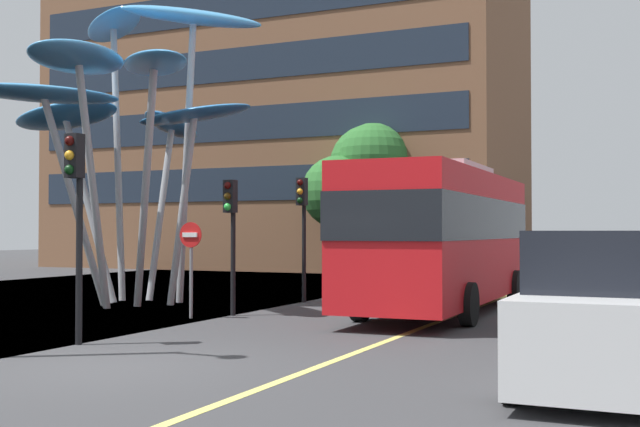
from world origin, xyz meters
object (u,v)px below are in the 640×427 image
(leaf_sculpture, at_px, (122,89))
(car_parked_near, at_px, (602,316))
(red_bus, at_px, (444,232))
(traffic_light_island_mid, at_px, (303,212))
(traffic_light_kerb_near, at_px, (76,192))
(traffic_light_kerb_far, at_px, (231,217))
(no_entry_sign, at_px, (191,254))

(leaf_sculpture, relative_size, car_parked_near, 2.10)
(red_bus, relative_size, car_parked_near, 2.38)
(traffic_light_island_mid, bearing_deg, red_bus, -13.25)
(leaf_sculpture, distance_m, traffic_light_kerb_near, 8.95)
(car_parked_near, bearing_deg, traffic_light_island_mid, 132.18)
(traffic_light_kerb_far, height_order, traffic_light_island_mid, traffic_light_island_mid)
(traffic_light_kerb_near, distance_m, traffic_light_island_mid, 9.53)
(traffic_light_island_mid, height_order, no_entry_sign, traffic_light_island_mid)
(traffic_light_kerb_near, bearing_deg, leaf_sculpture, 122.65)
(traffic_light_island_mid, relative_size, no_entry_sign, 1.59)
(red_bus, height_order, leaf_sculpture, leaf_sculpture)
(traffic_light_kerb_near, xyz_separation_m, car_parked_near, (9.05, -0.44, -1.80))
(car_parked_near, bearing_deg, leaf_sculpture, 151.26)
(traffic_light_kerb_near, height_order, car_parked_near, traffic_light_kerb_near)
(red_bus, distance_m, traffic_light_island_mid, 4.64)
(traffic_light_island_mid, bearing_deg, leaf_sculpture, -150.48)
(car_parked_near, xyz_separation_m, no_entry_sign, (-9.66, 5.10, 0.56))
(car_parked_near, bearing_deg, red_bus, 117.02)
(traffic_light_kerb_near, relative_size, car_parked_near, 0.91)
(traffic_light_island_mid, bearing_deg, traffic_light_kerb_far, -90.32)
(traffic_light_island_mid, xyz_separation_m, no_entry_sign, (-0.63, -4.86, -1.09))
(red_bus, height_order, traffic_light_island_mid, red_bus)
(red_bus, height_order, traffic_light_kerb_far, red_bus)
(car_parked_near, bearing_deg, traffic_light_kerb_far, 146.72)
(leaf_sculpture, height_order, car_parked_near, leaf_sculpture)
(traffic_light_kerb_far, relative_size, traffic_light_island_mid, 0.92)
(red_bus, bearing_deg, traffic_light_kerb_far, -146.65)
(no_entry_sign, bearing_deg, traffic_light_island_mid, 82.66)
(traffic_light_kerb_far, distance_m, no_entry_sign, 1.36)
(no_entry_sign, bearing_deg, traffic_light_kerb_far, 54.21)
(traffic_light_kerb_near, xyz_separation_m, no_entry_sign, (-0.60, 4.66, -1.24))
(traffic_light_kerb_near, bearing_deg, traffic_light_island_mid, 89.85)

